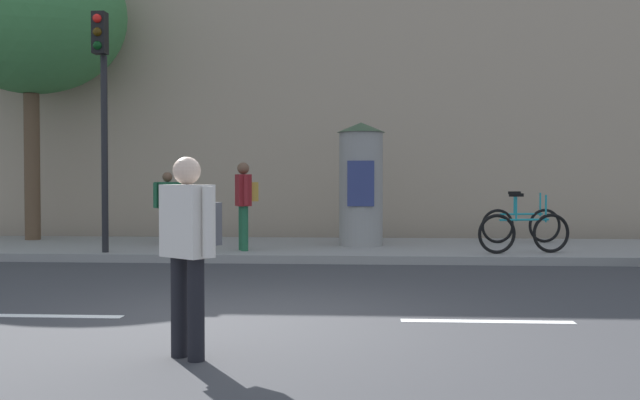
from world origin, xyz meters
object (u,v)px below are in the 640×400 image
street_tree (30,14)px  bicycle_upright (521,225)px  pedestrian_in_red_top (168,202)px  pedestrian_with_bag (245,198)px  pedestrian_in_light_jacket (189,238)px  traffic_light (102,92)px  poster_column (361,183)px  bicycle_leaning (524,232)px

street_tree → bicycle_upright: (10.69, -0.14, -4.61)m
pedestrian_in_red_top → pedestrian_with_bag: (1.80, -1.16, 0.11)m
pedestrian_in_light_jacket → bicycle_upright: 10.69m
traffic_light → bicycle_upright: size_ratio=2.50×
pedestrian_with_bag → bicycle_upright: 5.94m
street_tree → pedestrian_with_bag: bearing=-22.6°
poster_column → bicycle_leaning: poster_column is taller
pedestrian_in_light_jacket → pedestrian_with_bag: size_ratio=1.01×
street_tree → bicycle_upright: street_tree is taller
pedestrian_in_light_jacket → bicycle_leaning: size_ratio=0.97×
bicycle_leaning → poster_column: bearing=155.3°
street_tree → bicycle_leaning: 11.51m
bicycle_leaning → pedestrian_with_bag: bearing=177.9°
pedestrian_in_light_jacket → pedestrian_with_bag: bearing=96.2°
street_tree → poster_column: bearing=-7.5°
street_tree → bicycle_upright: bearing=-0.8°
bicycle_leaning → pedestrian_in_red_top: bearing=169.0°
pedestrian_in_red_top → pedestrian_with_bag: 2.14m
poster_column → pedestrian_in_red_top: 4.00m
traffic_light → pedestrian_with_bag: bearing=13.8°
traffic_light → street_tree: (-2.63, 2.75, 2.07)m
street_tree → pedestrian_in_red_top: bearing=-16.4°
poster_column → bicycle_upright: bearing=13.6°
poster_column → pedestrian_in_light_jacket: 8.87m
traffic_light → pedestrian_in_light_jacket: bearing=-64.5°
street_tree → pedestrian_in_light_jacket: size_ratio=4.05×
traffic_light → pedestrian_in_light_jacket: (3.33, -6.97, -2.08)m
traffic_light → pedestrian_in_light_jacket: size_ratio=2.60×
street_tree → pedestrian_with_bag: (5.13, -2.14, -4.01)m
poster_column → street_tree: (-7.31, 0.96, 3.73)m
pedestrian_in_red_top → bicycle_leaning: bearing=-11.0°
pedestrian_with_bag → bicycle_leaning: size_ratio=0.96×
traffic_light → pedestrian_with_bag: traffic_light is taller
bicycle_leaning → pedestrian_in_light_jacket: bearing=-120.3°
poster_column → street_tree: bearing=172.5°
poster_column → street_tree: size_ratio=0.37×
traffic_light → bicycle_leaning: 8.07m
traffic_light → poster_column: size_ratio=1.74×
street_tree → pedestrian_in_light_jacket: bearing=-58.5°
traffic_light → pedestrian_in_light_jacket: 7.99m
pedestrian_in_light_jacket → bicycle_upright: pedestrian_in_light_jacket is taller
pedestrian_in_light_jacket → traffic_light: bearing=115.5°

